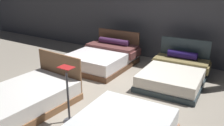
# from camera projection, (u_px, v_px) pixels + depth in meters

# --- Properties ---
(ground_plane) EXTENTS (18.00, 18.00, 0.02)m
(ground_plane) POSITION_uv_depth(u_px,v_px,m) (111.00, 92.00, 5.75)
(ground_plane) COLOR gray
(showroom_back_wall) EXTENTS (18.00, 0.06, 3.50)m
(showroom_back_wall) POSITION_uv_depth(u_px,v_px,m) (162.00, 7.00, 7.59)
(showroom_back_wall) COLOR #47474C
(showroom_back_wall) RESTS_ON ground_plane
(bed_0) EXTENTS (1.59, 2.15, 0.96)m
(bed_0) POSITION_uv_depth(u_px,v_px,m) (26.00, 98.00, 4.98)
(bed_0) COLOR brown
(bed_0) RESTS_ON ground_plane
(bed_2) EXTENTS (1.78, 2.12, 0.98)m
(bed_2) POSITION_uv_depth(u_px,v_px,m) (103.00, 58.00, 7.39)
(bed_2) COLOR brown
(bed_2) RESTS_ON ground_plane
(bed_3) EXTENTS (1.64, 2.17, 0.99)m
(bed_3) POSITION_uv_depth(u_px,v_px,m) (175.00, 74.00, 6.25)
(bed_3) COLOR #263237
(bed_3) RESTS_ON ground_plane
(price_sign) EXTENTS (0.28, 0.24, 1.12)m
(price_sign) POSITION_uv_depth(u_px,v_px,m) (68.00, 101.00, 4.42)
(price_sign) COLOR #3F3F44
(price_sign) RESTS_ON ground_plane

